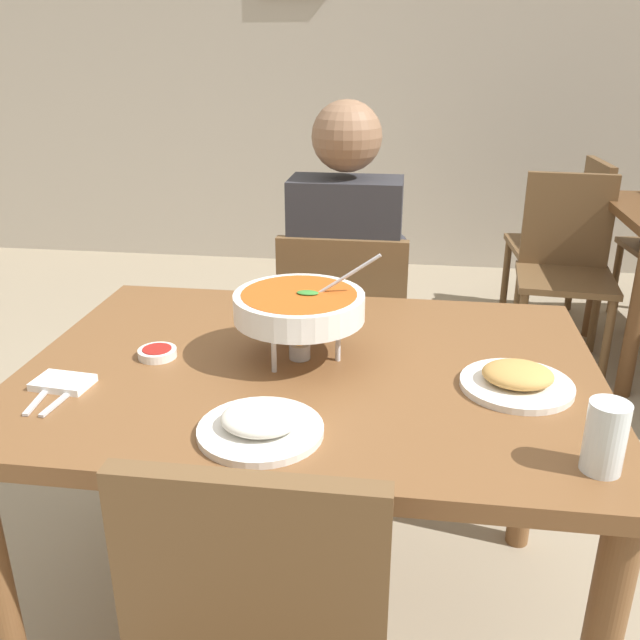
% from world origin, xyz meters
% --- Properties ---
extents(ground_plane, '(16.00, 16.00, 0.00)m').
position_xyz_m(ground_plane, '(0.00, 0.00, 0.00)').
color(ground_plane, gray).
extents(cafe_rear_partition, '(10.00, 0.10, 3.00)m').
position_xyz_m(cafe_rear_partition, '(0.00, 3.38, 1.50)').
color(cafe_rear_partition, '#BCB2A3').
rests_on(cafe_rear_partition, ground_plane).
extents(dining_table_main, '(1.31, 0.94, 0.78)m').
position_xyz_m(dining_table_main, '(0.00, 0.00, 0.67)').
color(dining_table_main, brown).
rests_on(dining_table_main, ground_plane).
extents(chair_diner_main, '(0.44, 0.44, 0.90)m').
position_xyz_m(chair_diner_main, '(-0.00, 0.76, 0.51)').
color(chair_diner_main, brown).
rests_on(chair_diner_main, ground_plane).
extents(diner_main, '(0.40, 0.45, 1.31)m').
position_xyz_m(diner_main, '(0.00, 0.79, 0.75)').
color(diner_main, '#2D2D38').
rests_on(diner_main, ground_plane).
extents(curry_bowl, '(0.33, 0.30, 0.26)m').
position_xyz_m(curry_bowl, '(-0.03, 0.03, 0.91)').
color(curry_bowl, silver).
rests_on(curry_bowl, dining_table_main).
extents(rice_plate, '(0.24, 0.24, 0.06)m').
position_xyz_m(rice_plate, '(-0.05, -0.31, 0.80)').
color(rice_plate, white).
rests_on(rice_plate, dining_table_main).
extents(appetizer_plate, '(0.24, 0.24, 0.06)m').
position_xyz_m(appetizer_plate, '(0.45, -0.06, 0.80)').
color(appetizer_plate, white).
rests_on(appetizer_plate, dining_table_main).
extents(sauce_dish, '(0.09, 0.09, 0.02)m').
position_xyz_m(sauce_dish, '(-0.36, -0.01, 0.79)').
color(sauce_dish, white).
rests_on(sauce_dish, dining_table_main).
extents(napkin_folded, '(0.13, 0.09, 0.02)m').
position_xyz_m(napkin_folded, '(-0.51, -0.18, 0.79)').
color(napkin_folded, white).
rests_on(napkin_folded, dining_table_main).
extents(fork_utensil, '(0.03, 0.17, 0.01)m').
position_xyz_m(fork_utensil, '(-0.53, -0.23, 0.78)').
color(fork_utensil, silver).
rests_on(fork_utensil, dining_table_main).
extents(spoon_utensil, '(0.03, 0.17, 0.01)m').
position_xyz_m(spoon_utensil, '(-0.48, -0.23, 0.78)').
color(spoon_utensil, silver).
rests_on(spoon_utensil, dining_table_main).
extents(drink_glass, '(0.07, 0.07, 0.13)m').
position_xyz_m(drink_glass, '(0.56, -0.35, 0.84)').
color(drink_glass, silver).
rests_on(drink_glass, dining_table_main).
extents(chair_bg_right, '(0.47, 0.47, 0.90)m').
position_xyz_m(chair_bg_right, '(1.07, 2.36, 0.51)').
color(chair_bg_right, brown).
rests_on(chair_bg_right, ground_plane).
extents(chair_bg_window, '(0.48, 0.48, 0.90)m').
position_xyz_m(chair_bg_window, '(0.95, 1.87, 0.51)').
color(chair_bg_window, brown).
rests_on(chair_bg_window, ground_plane).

